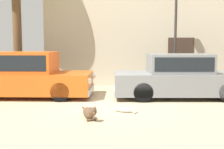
# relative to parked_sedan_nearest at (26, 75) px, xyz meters

# --- Properties ---
(ground_plane) EXTENTS (80.00, 80.00, 0.00)m
(ground_plane) POSITION_rel_parked_sedan_nearest_xyz_m (2.80, -1.22, -0.76)
(ground_plane) COLOR tan
(parked_sedan_nearest) EXTENTS (4.61, 1.88, 1.56)m
(parked_sedan_nearest) POSITION_rel_parked_sedan_nearest_xyz_m (0.00, 0.00, 0.00)
(parked_sedan_nearest) COLOR #D15619
(parked_sedan_nearest) RESTS_ON ground_plane
(parked_sedan_second) EXTENTS (4.63, 1.97, 1.49)m
(parked_sedan_second) POSITION_rel_parked_sedan_nearest_xyz_m (5.25, 0.14, -0.03)
(parked_sedan_second) COLOR slate
(parked_sedan_second) RESTS_ON ground_plane
(stray_dog_spotted) EXTENTS (0.49, 0.91, 0.39)m
(stray_dog_spotted) POSITION_rel_parked_sedan_nearest_xyz_m (2.56, -2.82, -0.60)
(stray_dog_spotted) COLOR brown
(stray_dog_spotted) RESTS_ON ground_plane
(stray_cat) EXTENTS (0.64, 0.31, 0.16)m
(stray_cat) POSITION_rel_parked_sedan_nearest_xyz_m (3.38, -2.08, -0.69)
(stray_cat) COLOR beige
(stray_cat) RESTS_ON ground_plane
(street_lamp) EXTENTS (0.22, 0.22, 3.93)m
(street_lamp) POSITION_rel_parked_sedan_nearest_xyz_m (5.35, 1.67, 1.75)
(street_lamp) COLOR #2D2B28
(street_lamp) RESTS_ON ground_plane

